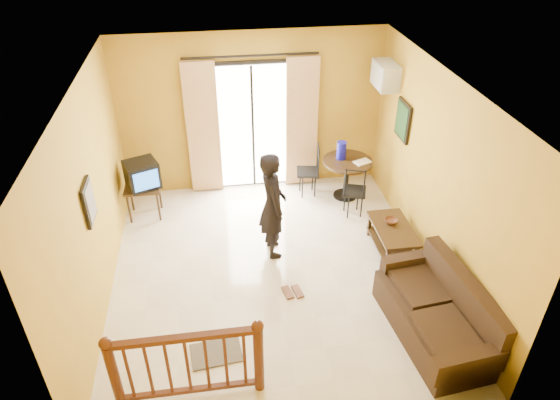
{
  "coord_description": "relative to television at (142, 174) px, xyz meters",
  "views": [
    {
      "loc": [
        -0.7,
        -5.43,
        4.8
      ],
      "look_at": [
        0.14,
        0.2,
        1.1
      ],
      "focal_mm": 32.0,
      "sensor_mm": 36.0,
      "label": 1
    }
  ],
  "objects": [
    {
      "name": "ground",
      "position": [
        1.87,
        -1.74,
        -0.79
      ],
      "size": [
        5.0,
        5.0,
        0.0
      ],
      "primitive_type": "plane",
      "color": "beige",
      "rests_on": "ground"
    },
    {
      "name": "room_shell",
      "position": [
        1.87,
        -1.74,
        0.92
      ],
      "size": [
        5.0,
        5.0,
        5.0
      ],
      "color": "white",
      "rests_on": "ground"
    },
    {
      "name": "balcony_door",
      "position": [
        1.87,
        0.69,
        0.4
      ],
      "size": [
        2.25,
        0.14,
        2.46
      ],
      "color": "black",
      "rests_on": "ground"
    },
    {
      "name": "tv_table",
      "position": [
        -0.03,
        0.0,
        -0.3
      ],
      "size": [
        0.56,
        0.47,
        0.57
      ],
      "color": "black",
      "rests_on": "ground"
    },
    {
      "name": "television",
      "position": [
        0.0,
        0.0,
        0.0
      ],
      "size": [
        0.62,
        0.59,
        0.44
      ],
      "rotation": [
        0.0,
        0.0,
        0.38
      ],
      "color": "black",
      "rests_on": "tv_table"
    },
    {
      "name": "picture_left",
      "position": [
        -0.35,
        -1.94,
        0.76
      ],
      "size": [
        0.05,
        0.42,
        0.52
      ],
      "color": "black",
      "rests_on": "room_shell"
    },
    {
      "name": "dining_table",
      "position": [
        3.43,
        0.09,
        -0.22
      ],
      "size": [
        0.86,
        0.86,
        0.72
      ],
      "color": "black",
      "rests_on": "ground"
    },
    {
      "name": "water_jug",
      "position": [
        3.33,
        0.19,
        0.08
      ],
      "size": [
        0.17,
        0.17,
        0.31
      ],
      "primitive_type": "cylinder",
      "color": "#1312B0",
      "rests_on": "dining_table"
    },
    {
      "name": "serving_tray",
      "position": [
        3.66,
        -0.01,
        -0.06
      ],
      "size": [
        0.33,
        0.27,
        0.02
      ],
      "primitive_type": "cube",
      "rotation": [
        0.0,
        0.0,
        0.39
      ],
      "color": "#EDE1CA",
      "rests_on": "dining_table"
    },
    {
      "name": "dining_chairs",
      "position": [
        3.09,
        -0.1,
        -0.79
      ],
      "size": [
        1.11,
        1.22,
        0.95
      ],
      "color": "black",
      "rests_on": "ground"
    },
    {
      "name": "air_conditioner",
      "position": [
        3.96,
        0.21,
        1.36
      ],
      "size": [
        0.31,
        0.6,
        0.4
      ],
      "color": "silver",
      "rests_on": "room_shell"
    },
    {
      "name": "botanical_print",
      "position": [
        4.08,
        -0.44,
        0.86
      ],
      "size": [
        0.05,
        0.5,
        0.6
      ],
      "color": "black",
      "rests_on": "room_shell"
    },
    {
      "name": "coffee_table",
      "position": [
        3.72,
        -1.51,
        -0.5
      ],
      "size": [
        0.54,
        0.97,
        0.43
      ],
      "color": "black",
      "rests_on": "ground"
    },
    {
      "name": "bowl",
      "position": [
        3.72,
        -1.39,
        -0.33
      ],
      "size": [
        0.24,
        0.24,
        0.06
      ],
      "primitive_type": "imported",
      "rotation": [
        0.0,
        0.0,
        0.25
      ],
      "color": "brown",
      "rests_on": "coffee_table"
    },
    {
      "name": "sofa",
      "position": [
        3.73,
        -3.19,
        -0.46
      ],
      "size": [
        1.02,
        1.91,
        0.87
      ],
      "rotation": [
        0.0,
        0.0,
        0.11
      ],
      "color": "black",
      "rests_on": "ground"
    },
    {
      "name": "standing_person",
      "position": [
        1.95,
        -1.26,
        0.04
      ],
      "size": [
        0.45,
        0.64,
        1.66
      ],
      "primitive_type": "imported",
      "rotation": [
        0.0,
        0.0,
        1.66
      ],
      "color": "black",
      "rests_on": "ground"
    },
    {
      "name": "stair_balustrade",
      "position": [
        0.72,
        -3.64,
        -0.22
      ],
      "size": [
        1.63,
        0.13,
        1.04
      ],
      "color": "#471E0F",
      "rests_on": "ground"
    },
    {
      "name": "doormat",
      "position": [
        1.01,
        -3.1,
        -0.78
      ],
      "size": [
        0.64,
        0.46,
        0.02
      ],
      "primitive_type": "cube",
      "rotation": [
        0.0,
        0.0,
        0.11
      ],
      "color": "#554F44",
      "rests_on": "ground"
    },
    {
      "name": "sandals",
      "position": [
        2.09,
        -2.21,
        -0.77
      ],
      "size": [
        0.29,
        0.27,
        0.03
      ],
      "color": "brown",
      "rests_on": "ground"
    }
  ]
}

